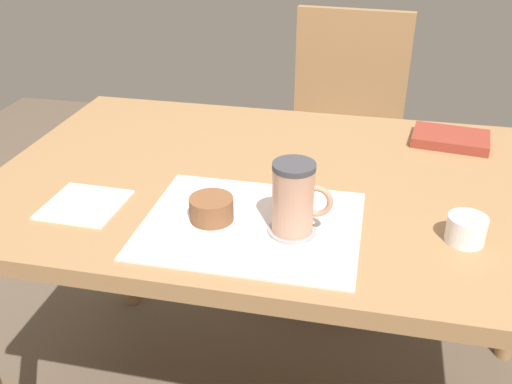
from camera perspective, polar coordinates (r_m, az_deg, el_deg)
The scene contains 10 objects.
dining_table at distance 1.28m, azimuth 4.23°, elevation -1.57°, with size 1.34×0.82×0.73m.
wooden_chair at distance 1.99m, azimuth 8.52°, elevation 5.04°, with size 0.45×0.45×0.93m.
placemat at distance 1.07m, azimuth -0.45°, elevation -3.25°, with size 0.41×0.33×0.00m, color silver.
pastry_plate at distance 1.07m, azimuth -4.42°, elevation -2.98°, with size 0.14×0.14×0.01m, color white.
pastry at distance 1.05m, azimuth -4.48°, elevation -1.68°, with size 0.08×0.08×0.04m, color brown.
coffee_coaster at distance 1.05m, azimuth 3.61°, elevation -3.86°, with size 0.09×0.09×0.01m, color #99999E.
coffee_mug at distance 1.01m, azimuth 3.85°, elevation -0.56°, with size 0.11×0.08×0.13m.
paper_napkin at distance 1.19m, azimuth -16.78°, elevation -1.21°, with size 0.15×0.15×0.00m, color silver.
sugar_bowl at distance 1.08m, azimuth 20.28°, elevation -3.52°, with size 0.07×0.07×0.05m, color white.
small_book at distance 1.49m, azimuth 18.88°, elevation 5.07°, with size 0.18×0.12×0.02m, color maroon.
Camera 1 is at (0.14, -1.09, 1.30)m, focal length 40.00 mm.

